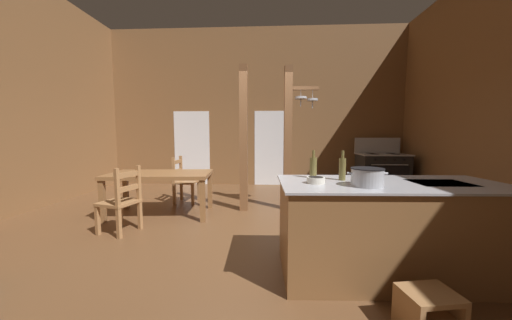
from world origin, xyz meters
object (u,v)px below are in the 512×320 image
(ladderback_chair_by_post, at_px, (184,181))
(mixing_bowl_on_counter, at_px, (316,180))
(dining_table, at_px, (160,178))
(ladderback_chair_near_window, at_px, (122,201))
(bottle_short_on_counter, at_px, (342,168))
(stockpot_on_counter, at_px, (367,177))
(kitchen_island, at_px, (389,229))
(stove_range, at_px, (382,172))
(step_stool, at_px, (429,309))
(bottle_tall_on_counter, at_px, (313,167))

(ladderback_chair_by_post, distance_m, mixing_bowl_on_counter, 3.53)
(dining_table, xyz_separation_m, ladderback_chair_by_post, (0.12, 0.85, -0.20))
(ladderback_chair_near_window, bearing_deg, bottle_short_on_counter, -16.16)
(ladderback_chair_near_window, xyz_separation_m, stockpot_on_counter, (2.97, -1.13, 0.56))
(kitchen_island, distance_m, stove_range, 4.28)
(step_stool, height_order, dining_table, dining_table)
(stove_range, height_order, stockpot_on_counter, stove_range)
(bottle_tall_on_counter, height_order, bottle_short_on_counter, bottle_short_on_counter)
(bottle_tall_on_counter, xyz_separation_m, bottle_short_on_counter, (0.27, -0.13, 0.00))
(bottle_tall_on_counter, distance_m, bottle_short_on_counter, 0.30)
(step_stool, relative_size, ladderback_chair_by_post, 0.42)
(stove_range, distance_m, bottle_short_on_counter, 4.40)
(bottle_tall_on_counter, bearing_deg, ladderback_chair_near_window, 164.87)
(bottle_tall_on_counter, bearing_deg, step_stool, -57.99)
(ladderback_chair_by_post, xyz_separation_m, mixing_bowl_on_counter, (2.20, -2.71, 0.50))
(ladderback_chair_near_window, distance_m, stockpot_on_counter, 3.23)
(ladderback_chair_by_post, height_order, mixing_bowl_on_counter, mixing_bowl_on_counter)
(bottle_tall_on_counter, bearing_deg, dining_table, 146.93)
(ladderback_chair_near_window, xyz_separation_m, bottle_tall_on_counter, (2.56, -0.69, 0.59))
(ladderback_chair_by_post, bearing_deg, stockpot_on_counter, -46.97)
(ladderback_chair_by_post, bearing_deg, dining_table, -98.27)
(stockpot_on_counter, xyz_separation_m, bottle_tall_on_counter, (-0.41, 0.44, 0.04))
(kitchen_island, distance_m, stockpot_on_counter, 0.66)
(stockpot_on_counter, height_order, bottle_tall_on_counter, bottle_tall_on_counter)
(stockpot_on_counter, bearing_deg, dining_table, 144.48)
(bottle_tall_on_counter, bearing_deg, ladderback_chair_by_post, 133.05)
(stove_range, relative_size, step_stool, 3.29)
(stockpot_on_counter, bearing_deg, bottle_tall_on_counter, 132.90)
(dining_table, relative_size, ladderback_chair_by_post, 1.86)
(kitchen_island, xyz_separation_m, ladderback_chair_near_window, (-3.28, 0.93, -0.01))
(ladderback_chair_near_window, bearing_deg, kitchen_island, -15.88)
(ladderback_chair_near_window, relative_size, bottle_tall_on_counter, 3.17)
(step_stool, distance_m, mixing_bowl_on_counter, 1.25)
(step_stool, xyz_separation_m, ladderback_chair_near_window, (-3.21, 1.73, 0.27))
(kitchen_island, xyz_separation_m, ladderback_chair_by_post, (-2.95, 2.63, -0.01))
(ladderback_chair_by_post, bearing_deg, step_stool, -49.94)
(ladderback_chair_near_window, height_order, stockpot_on_counter, stockpot_on_counter)
(stove_range, xyz_separation_m, dining_table, (-4.68, -2.20, 0.17))
(dining_table, height_order, bottle_tall_on_counter, bottle_tall_on_counter)
(step_stool, relative_size, mixing_bowl_on_counter, 2.32)
(bottle_short_on_counter, bearing_deg, ladderback_chair_near_window, 163.84)
(kitchen_island, distance_m, bottle_tall_on_counter, 0.95)
(step_stool, height_order, mixing_bowl_on_counter, mixing_bowl_on_counter)
(stove_range, bearing_deg, step_stool, -109.42)
(stockpot_on_counter, bearing_deg, ladderback_chair_by_post, 133.03)
(step_stool, bearing_deg, bottle_short_on_counter, 112.37)
(stockpot_on_counter, distance_m, mixing_bowl_on_counter, 0.46)
(mixing_bowl_on_counter, xyz_separation_m, bottle_short_on_counter, (0.30, 0.19, 0.09))
(ladderback_chair_by_post, bearing_deg, kitchen_island, -41.71)
(ladderback_chair_near_window, relative_size, bottle_short_on_counter, 3.11)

